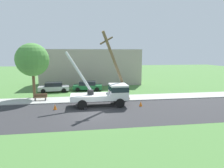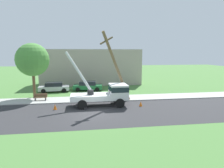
% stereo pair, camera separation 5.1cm
% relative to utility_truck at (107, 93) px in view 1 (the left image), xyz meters
% --- Properties ---
extents(ground_plane, '(120.00, 120.00, 0.00)m').
position_rel_utility_truck_xyz_m(ground_plane, '(-1.74, 9.28, -1.41)').
color(ground_plane, '#477538').
extents(road_asphalt, '(80.00, 8.58, 0.01)m').
position_rel_utility_truck_xyz_m(road_asphalt, '(-1.74, -2.72, -1.40)').
color(road_asphalt, '#2B2B2D').
rests_on(road_asphalt, ground).
extents(sidewalk_strip, '(80.00, 3.17, 0.10)m').
position_rel_utility_truck_xyz_m(sidewalk_strip, '(-1.74, 3.16, -1.36)').
color(sidewalk_strip, '#9E9E99').
rests_on(sidewalk_strip, ground).
extents(utility_truck, '(6.79, 3.20, 5.98)m').
position_rel_utility_truck_xyz_m(utility_truck, '(0.00, 0.00, 0.00)').
color(utility_truck, silver).
rests_on(utility_truck, ground).
extents(leaning_utility_pole, '(3.98, 2.40, 8.24)m').
position_rel_utility_truck_xyz_m(leaning_utility_pole, '(1.30, 1.16, 2.79)').
color(leaning_utility_pole, brown).
rests_on(leaning_utility_pole, ground).
extents(traffic_cone_ahead, '(0.36, 0.36, 0.56)m').
position_rel_utility_truck_xyz_m(traffic_cone_ahead, '(3.65, -0.93, -1.13)').
color(traffic_cone_ahead, orange).
rests_on(traffic_cone_ahead, ground).
extents(traffic_cone_behind, '(0.36, 0.36, 0.56)m').
position_rel_utility_truck_xyz_m(traffic_cone_behind, '(-5.49, -0.89, -1.13)').
color(traffic_cone_behind, orange).
rests_on(traffic_cone_behind, ground).
extents(parked_sedan_silver, '(4.50, 2.19, 1.42)m').
position_rel_utility_truck_xyz_m(parked_sedan_silver, '(-6.85, 8.96, -0.70)').
color(parked_sedan_silver, '#B7B7BF').
rests_on(parked_sedan_silver, ground).
extents(parked_sedan_green, '(4.55, 2.29, 1.42)m').
position_rel_utility_truck_xyz_m(parked_sedan_green, '(-1.82, 9.27, -0.70)').
color(parked_sedan_green, '#1E6638').
rests_on(parked_sedan_green, ground).
extents(park_bench, '(1.60, 0.45, 0.90)m').
position_rel_utility_truck_xyz_m(park_bench, '(-7.71, 3.23, -0.95)').
color(park_bench, brown).
rests_on(park_bench, ground).
extents(roadside_tree_near, '(4.21, 4.21, 7.03)m').
position_rel_utility_truck_xyz_m(roadside_tree_near, '(-8.88, 5.37, 3.50)').
color(roadside_tree_near, brown).
rests_on(roadside_tree_near, ground).
extents(lowrise_building_backdrop, '(18.00, 6.00, 6.40)m').
position_rel_utility_truck_xyz_m(lowrise_building_backdrop, '(-0.95, 16.33, 1.79)').
color(lowrise_building_backdrop, '#A5998C').
rests_on(lowrise_building_backdrop, ground).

